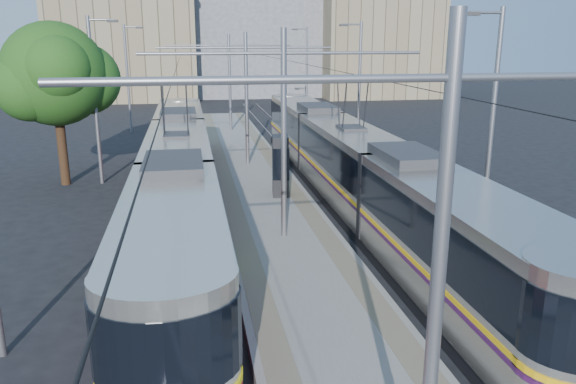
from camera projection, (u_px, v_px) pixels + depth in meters
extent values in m
plane|color=black|center=(346.00, 372.00, 12.10)|extent=(160.00, 160.00, 0.00)
cube|color=gray|center=(254.00, 179.00, 28.21)|extent=(4.00, 50.00, 0.30)
cube|color=gray|center=(225.00, 177.00, 27.93)|extent=(0.70, 50.00, 0.01)
cube|color=gray|center=(283.00, 175.00, 28.41)|extent=(0.70, 50.00, 0.01)
cube|color=gray|center=(167.00, 185.00, 27.52)|extent=(0.07, 70.00, 0.03)
cube|color=gray|center=(196.00, 184.00, 27.76)|extent=(0.07, 70.00, 0.03)
cube|color=gray|center=(310.00, 179.00, 28.73)|extent=(0.07, 70.00, 0.03)
cube|color=gray|center=(337.00, 178.00, 28.97)|extent=(0.07, 70.00, 0.03)
cube|color=black|center=(181.00, 212.00, 22.57)|extent=(2.30, 28.58, 0.40)
cube|color=beige|center=(178.00, 172.00, 22.14)|extent=(2.40, 26.98, 2.90)
cube|color=black|center=(178.00, 160.00, 22.00)|extent=(2.43, 26.98, 1.30)
cube|color=yellow|center=(179.00, 182.00, 22.24)|extent=(2.43, 26.98, 0.12)
cube|color=red|center=(180.00, 194.00, 22.37)|extent=(2.42, 26.98, 1.10)
cube|color=#2D2D30|center=(176.00, 132.00, 21.71)|extent=(1.68, 3.00, 0.30)
cube|color=black|center=(349.00, 200.00, 24.35)|extent=(2.30, 31.07, 0.40)
cube|color=#A59F97|center=(350.00, 163.00, 23.92)|extent=(2.40, 29.47, 2.90)
cube|color=black|center=(350.00, 151.00, 23.79)|extent=(2.43, 29.47, 1.30)
cube|color=#FFB90D|center=(350.00, 172.00, 24.03)|extent=(2.43, 29.47, 0.12)
cube|color=#3E1241|center=(350.00, 175.00, 24.06)|extent=(2.43, 29.47, 0.10)
cube|color=#2D2D30|center=(351.00, 125.00, 23.50)|extent=(1.68, 3.00, 0.30)
cylinder|color=gray|center=(437.00, 289.00, 7.30)|extent=(0.20, 0.20, 7.00)
cylinder|color=gray|center=(453.00, 78.00, 6.59)|extent=(9.20, 0.10, 0.10)
cylinder|color=gray|center=(284.00, 136.00, 18.70)|extent=(0.20, 0.20, 7.00)
cylinder|color=gray|center=(284.00, 53.00, 17.99)|extent=(9.20, 0.10, 0.10)
cylinder|color=gray|center=(247.00, 100.00, 30.10)|extent=(0.20, 0.20, 7.00)
cylinder|color=gray|center=(246.00, 48.00, 29.39)|extent=(9.20, 0.10, 0.10)
cylinder|color=gray|center=(230.00, 83.00, 41.50)|extent=(0.20, 0.20, 7.00)
cylinder|color=gray|center=(229.00, 45.00, 40.79)|extent=(9.20, 0.10, 0.10)
cylinder|color=black|center=(176.00, 70.00, 26.19)|extent=(0.02, 70.00, 0.02)
cylinder|color=black|center=(326.00, 68.00, 27.39)|extent=(0.02, 70.00, 0.02)
cylinder|color=gray|center=(95.00, 102.00, 26.89)|extent=(0.18, 0.18, 8.00)
cube|color=#2D2D30|center=(112.00, 21.00, 26.09)|extent=(0.50, 0.22, 0.12)
cylinder|color=gray|center=(128.00, 80.00, 42.09)|extent=(0.18, 0.18, 8.00)
cube|color=#2D2D30|center=(139.00, 28.00, 41.29)|extent=(0.50, 0.22, 0.12)
cylinder|color=gray|center=(492.00, 125.00, 19.91)|extent=(0.18, 0.18, 8.00)
cube|color=#2D2D30|center=(472.00, 14.00, 18.73)|extent=(0.50, 0.22, 0.12)
cylinder|color=gray|center=(359.00, 88.00, 35.11)|extent=(0.18, 0.18, 8.00)
cube|color=#2D2D30|center=(344.00, 25.00, 33.93)|extent=(0.50, 0.22, 0.12)
cylinder|color=gray|center=(307.00, 73.00, 50.31)|extent=(0.18, 0.18, 8.00)
cube|color=#2D2D30|center=(295.00, 29.00, 49.13)|extent=(0.50, 0.22, 0.12)
cube|color=black|center=(280.00, 166.00, 24.43)|extent=(0.82, 1.21, 2.62)
cube|color=black|center=(280.00, 162.00, 24.39)|extent=(0.87, 1.26, 1.37)
cylinder|color=#382314|center=(63.00, 152.00, 27.31)|extent=(0.44, 0.44, 3.23)
sphere|color=#154012|center=(54.00, 74.00, 26.33)|extent=(4.85, 4.85, 4.85)
sphere|color=#154012|center=(85.00, 79.00, 27.38)|extent=(3.43, 3.43, 3.43)
cube|color=gray|center=(126.00, 50.00, 65.91)|extent=(16.00, 12.00, 11.49)
cube|color=gray|center=(257.00, 36.00, 71.98)|extent=(18.00, 14.00, 14.66)
cube|color=gray|center=(376.00, 47.00, 68.99)|extent=(14.00, 10.00, 11.88)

